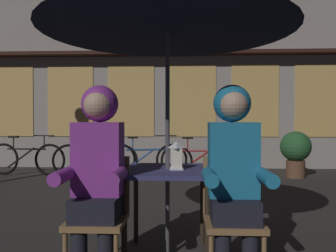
{
  "coord_description": "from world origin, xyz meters",
  "views": [
    {
      "loc": [
        0.12,
        -2.74,
        1.15
      ],
      "look_at": [
        0.0,
        0.09,
        1.09
      ],
      "focal_mm": 35.29,
      "sensor_mm": 36.0,
      "label": 1
    }
  ],
  "objects_px": {
    "patio_umbrella": "(168,10)",
    "chair_left": "(100,210)",
    "lantern": "(177,155)",
    "chair_right": "(232,212)",
    "bicycle_fourth": "(202,161)",
    "cafe_table": "(168,181)",
    "person_left_hooded": "(97,162)",
    "bicycle_nearest": "(26,159)",
    "bicycle_third": "(147,159)",
    "potted_plant": "(296,150)",
    "bicycle_second": "(94,159)",
    "person_right_hooded": "(233,163)"
  },
  "relations": [
    {
      "from": "chair_right",
      "to": "bicycle_second",
      "type": "height_order",
      "value": "chair_right"
    },
    {
      "from": "person_left_hooded",
      "to": "chair_left",
      "type": "bearing_deg",
      "value": 90.0
    },
    {
      "from": "patio_umbrella",
      "to": "bicycle_second",
      "type": "xyz_separation_m",
      "value": [
        -1.67,
        3.91,
        -1.71
      ]
    },
    {
      "from": "lantern",
      "to": "chair_right",
      "type": "height_order",
      "value": "lantern"
    },
    {
      "from": "patio_umbrella",
      "to": "person_right_hooded",
      "type": "xyz_separation_m",
      "value": [
        0.48,
        -0.43,
        -1.21
      ]
    },
    {
      "from": "patio_umbrella",
      "to": "cafe_table",
      "type": "bearing_deg",
      "value": 0.0
    },
    {
      "from": "cafe_table",
      "to": "chair_right",
      "type": "bearing_deg",
      "value": -37.55
    },
    {
      "from": "cafe_table",
      "to": "bicycle_fourth",
      "type": "bearing_deg",
      "value": 82.18
    },
    {
      "from": "chair_right",
      "to": "potted_plant",
      "type": "height_order",
      "value": "potted_plant"
    },
    {
      "from": "person_right_hooded",
      "to": "bicycle_second",
      "type": "height_order",
      "value": "person_right_hooded"
    },
    {
      "from": "cafe_table",
      "to": "person_right_hooded",
      "type": "bearing_deg",
      "value": -41.57
    },
    {
      "from": "lantern",
      "to": "chair_right",
      "type": "relative_size",
      "value": 0.27
    },
    {
      "from": "chair_left",
      "to": "chair_right",
      "type": "height_order",
      "value": "same"
    },
    {
      "from": "lantern",
      "to": "person_left_hooded",
      "type": "distance_m",
      "value": 0.68
    },
    {
      "from": "lantern",
      "to": "chair_left",
      "type": "bearing_deg",
      "value": -149.18
    },
    {
      "from": "person_left_hooded",
      "to": "lantern",
      "type": "bearing_deg",
      "value": 34.95
    },
    {
      "from": "person_left_hooded",
      "to": "potted_plant",
      "type": "xyz_separation_m",
      "value": [
        2.85,
        4.33,
        -0.3
      ]
    },
    {
      "from": "chair_left",
      "to": "person_right_hooded",
      "type": "xyz_separation_m",
      "value": [
        0.96,
        -0.06,
        0.36
      ]
    },
    {
      "from": "lantern",
      "to": "chair_left",
      "type": "height_order",
      "value": "lantern"
    },
    {
      "from": "chair_right",
      "to": "bicycle_third",
      "type": "bearing_deg",
      "value": 104.19
    },
    {
      "from": "chair_left",
      "to": "bicycle_second",
      "type": "distance_m",
      "value": 4.44
    },
    {
      "from": "person_right_hooded",
      "to": "bicycle_nearest",
      "type": "bearing_deg",
      "value": 129.43
    },
    {
      "from": "cafe_table",
      "to": "potted_plant",
      "type": "distance_m",
      "value": 4.57
    },
    {
      "from": "lantern",
      "to": "bicycle_third",
      "type": "relative_size",
      "value": 0.14
    },
    {
      "from": "cafe_table",
      "to": "bicycle_fourth",
      "type": "xyz_separation_m",
      "value": [
        0.5,
        3.67,
        -0.29
      ]
    },
    {
      "from": "bicycle_nearest",
      "to": "person_left_hooded",
      "type": "bearing_deg",
      "value": -58.95
    },
    {
      "from": "cafe_table",
      "to": "bicycle_third",
      "type": "xyz_separation_m",
      "value": [
        -0.6,
        3.89,
        -0.29
      ]
    },
    {
      "from": "bicycle_second",
      "to": "bicycle_fourth",
      "type": "bearing_deg",
      "value": -6.4
    },
    {
      "from": "person_left_hooded",
      "to": "bicycle_nearest",
      "type": "distance_m",
      "value": 5.11
    },
    {
      "from": "chair_left",
      "to": "patio_umbrella",
      "type": "bearing_deg",
      "value": 37.55
    },
    {
      "from": "patio_umbrella",
      "to": "bicycle_nearest",
      "type": "bearing_deg",
      "value": 128.28
    },
    {
      "from": "lantern",
      "to": "bicycle_nearest",
      "type": "xyz_separation_m",
      "value": [
        -3.18,
        3.97,
        -0.51
      ]
    },
    {
      "from": "cafe_table",
      "to": "person_right_hooded",
      "type": "relative_size",
      "value": 0.53
    },
    {
      "from": "patio_umbrella",
      "to": "chair_left",
      "type": "distance_m",
      "value": 1.68
    },
    {
      "from": "lantern",
      "to": "bicycle_nearest",
      "type": "bearing_deg",
      "value": 128.7
    },
    {
      "from": "bicycle_fourth",
      "to": "chair_right",
      "type": "bearing_deg",
      "value": -90.33
    },
    {
      "from": "cafe_table",
      "to": "patio_umbrella",
      "type": "relative_size",
      "value": 0.32
    },
    {
      "from": "patio_umbrella",
      "to": "bicycle_third",
      "type": "relative_size",
      "value": 1.4
    },
    {
      "from": "person_right_hooded",
      "to": "bicycle_fourth",
      "type": "relative_size",
      "value": 0.85
    },
    {
      "from": "patio_umbrella",
      "to": "bicycle_fourth",
      "type": "relative_size",
      "value": 1.4
    },
    {
      "from": "cafe_table",
      "to": "bicycle_third",
      "type": "relative_size",
      "value": 0.45
    },
    {
      "from": "person_left_hooded",
      "to": "bicycle_third",
      "type": "height_order",
      "value": "person_left_hooded"
    },
    {
      "from": "cafe_table",
      "to": "chair_left",
      "type": "height_order",
      "value": "chair_left"
    },
    {
      "from": "bicycle_third",
      "to": "bicycle_fourth",
      "type": "xyz_separation_m",
      "value": [
        1.1,
        -0.23,
        0.0
      ]
    },
    {
      "from": "chair_right",
      "to": "bicycle_third",
      "type": "distance_m",
      "value": 4.4
    },
    {
      "from": "lantern",
      "to": "cafe_table",
      "type": "bearing_deg",
      "value": 154.3
    },
    {
      "from": "person_right_hooded",
      "to": "person_left_hooded",
      "type": "bearing_deg",
      "value": 180.0
    },
    {
      "from": "cafe_table",
      "to": "bicycle_third",
      "type": "bearing_deg",
      "value": 98.73
    },
    {
      "from": "patio_umbrella",
      "to": "lantern",
      "type": "distance_m",
      "value": 1.2
    },
    {
      "from": "chair_right",
      "to": "lantern",
      "type": "bearing_deg",
      "value": 140.54
    }
  ]
}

